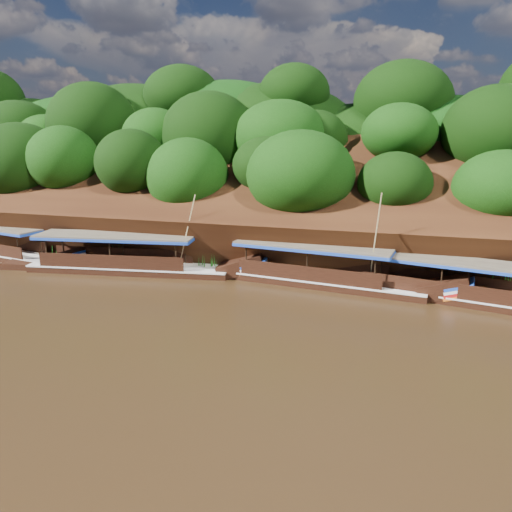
{
  "coord_description": "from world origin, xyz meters",
  "views": [
    {
      "loc": [
        6.66,
        -22.48,
        9.56
      ],
      "look_at": [
        -2.2,
        7.0,
        2.01
      ],
      "focal_mm": 35.0,
      "sensor_mm": 36.0,
      "label": 1
    }
  ],
  "objects": [
    {
      "name": "boat_1",
      "position": [
        2.74,
        8.33,
        0.6
      ],
      "size": [
        15.54,
        4.13,
        6.78
      ],
      "rotation": [
        0.0,
        0.0,
        -0.13
      ],
      "color": "black",
      "rests_on": "ground"
    },
    {
      "name": "boat_3",
      "position": [
        -22.86,
        8.47,
        0.56
      ],
      "size": [
        14.07,
        4.72,
        2.96
      ],
      "rotation": [
        0.0,
        0.0,
        -0.2
      ],
      "color": "black",
      "rests_on": "ground"
    },
    {
      "name": "boat_0",
      "position": [
        10.7,
        7.41,
        0.55
      ],
      "size": [
        15.18,
        5.17,
        6.78
      ],
      "rotation": [
        0.0,
        0.0,
        -0.22
      ],
      "color": "black",
      "rests_on": "ground"
    },
    {
      "name": "ground",
      "position": [
        0.0,
        0.0,
        0.0
      ],
      "size": [
        160.0,
        160.0,
        0.0
      ],
      "primitive_type": "plane",
      "color": "black",
      "rests_on": "ground"
    },
    {
      "name": "reeds",
      "position": [
        -2.68,
        9.44,
        0.9
      ],
      "size": [
        49.52,
        2.32,
        1.99
      ],
      "color": "#1F6419",
      "rests_on": "ground"
    },
    {
      "name": "boat_2",
      "position": [
        -10.94,
        7.81,
        0.61
      ],
      "size": [
        17.22,
        4.64,
        6.11
      ],
      "rotation": [
        0.0,
        0.0,
        0.14
      ],
      "color": "black",
      "rests_on": "ground"
    },
    {
      "name": "riverbank",
      "position": [
        -0.01,
        22.73,
        1.89
      ],
      "size": [
        120.0,
        30.06,
        19.4
      ],
      "color": "black",
      "rests_on": "ground"
    }
  ]
}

